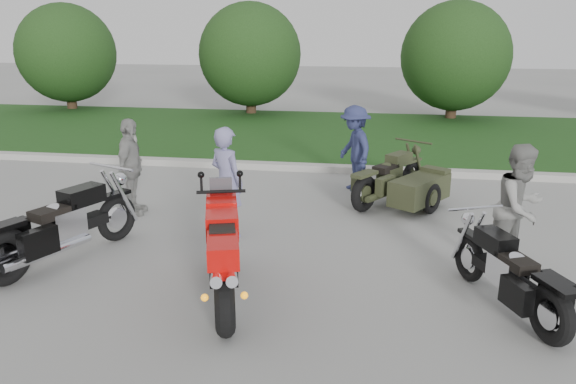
% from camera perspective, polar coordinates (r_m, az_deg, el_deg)
% --- Properties ---
extents(ground, '(80.00, 80.00, 0.00)m').
position_cam_1_polar(ground, '(7.25, -4.64, -9.52)').
color(ground, '#9D9D97').
rests_on(ground, ground).
extents(curb, '(60.00, 0.30, 0.15)m').
position_cam_1_polar(curb, '(12.79, 1.80, 2.51)').
color(curb, '#ADABA3').
rests_on(curb, ground).
extents(grass_strip, '(60.00, 8.00, 0.14)m').
position_cam_1_polar(grass_strip, '(16.82, 3.70, 5.88)').
color(grass_strip, '#22501B').
rests_on(grass_strip, ground).
extents(tree_far_left, '(3.60, 3.60, 4.00)m').
position_cam_1_polar(tree_far_left, '(22.99, -21.58, 12.99)').
color(tree_far_left, '#3F2B1C').
rests_on(tree_far_left, ground).
extents(tree_mid_left, '(3.60, 3.60, 4.00)m').
position_cam_1_polar(tree_mid_left, '(20.36, -3.87, 13.75)').
color(tree_mid_left, '#3F2B1C').
rests_on(tree_mid_left, ground).
extents(tree_mid_right, '(3.60, 3.60, 4.00)m').
position_cam_1_polar(tree_mid_right, '(19.97, 16.65, 13.07)').
color(tree_mid_right, '#3F2B1C').
rests_on(tree_mid_right, ground).
extents(sportbike_red, '(0.87, 2.25, 1.09)m').
position_cam_1_polar(sportbike_red, '(6.63, -6.61, -6.03)').
color(sportbike_red, black).
rests_on(sportbike_red, ground).
extents(cruiser_left, '(1.11, 2.44, 0.99)m').
position_cam_1_polar(cruiser_left, '(8.31, -22.27, -3.49)').
color(cruiser_left, black).
rests_on(cruiser_left, ground).
extents(cruiser_right, '(1.01, 2.06, 0.84)m').
position_cam_1_polar(cruiser_right, '(6.93, 21.81, -8.07)').
color(cruiser_right, black).
rests_on(cruiser_right, ground).
extents(cruiser_sidecar, '(1.80, 2.13, 0.88)m').
position_cam_1_polar(cruiser_sidecar, '(10.33, 11.86, 0.65)').
color(cruiser_sidecar, black).
rests_on(cruiser_sidecar, ground).
extents(person_stripe, '(0.75, 0.68, 1.73)m').
position_cam_1_polar(person_stripe, '(8.68, -6.24, 1.00)').
color(person_stripe, '#7F7CA8').
rests_on(person_stripe, ground).
extents(person_grey, '(1.06, 1.04, 1.72)m').
position_cam_1_polar(person_grey, '(8.05, 22.50, -1.48)').
color(person_grey, gray).
rests_on(person_grey, ground).
extents(person_denim, '(1.06, 1.26, 1.70)m').
position_cam_1_polar(person_denim, '(11.19, 6.77, 4.42)').
color(person_denim, navy).
rests_on(person_denim, ground).
extents(person_back, '(0.52, 1.02, 1.68)m').
position_cam_1_polar(person_back, '(10.02, -15.66, 2.44)').
color(person_back, gray).
rests_on(person_back, ground).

